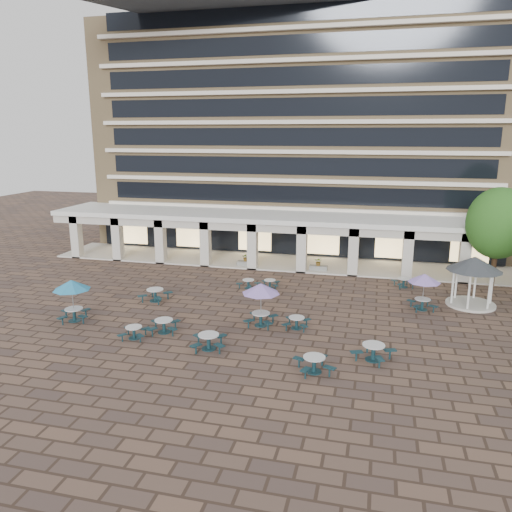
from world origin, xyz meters
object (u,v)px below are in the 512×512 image
object	(u,v)px
picnic_table_2	(373,351)
planter_left	(246,262)
picnic_table_1	(164,325)
planter_right	(318,266)
picnic_table_0	(134,331)
gazebo	(474,269)

from	to	relation	value
picnic_table_2	planter_left	world-z (taller)	planter_left
picnic_table_1	planter_left	xyz separation A→B (m)	(0.82, 15.43, -0.01)
planter_right	planter_left	bearing A→B (deg)	180.00
picnic_table_0	planter_right	xyz separation A→B (m)	(8.43, 16.63, 0.06)
planter_left	gazebo	bearing A→B (deg)	-19.24
picnic_table_0	picnic_table_2	distance (m)	13.22
gazebo	planter_left	distance (m)	18.49
planter_left	planter_right	world-z (taller)	planter_right
picnic_table_1	planter_right	size ratio (longest dim) A/B	1.38
picnic_table_0	picnic_table_2	xyz separation A→B (m)	(13.21, 0.37, 0.10)
planter_right	gazebo	bearing A→B (deg)	-28.76
gazebo	planter_right	xyz separation A→B (m)	(-11.03, 6.05, -2.05)
picnic_table_1	picnic_table_2	xyz separation A→B (m)	(11.91, -0.83, 0.04)
picnic_table_2	gazebo	xyz separation A→B (m)	(6.25, 10.20, 2.01)
picnic_table_0	gazebo	world-z (taller)	gazebo
gazebo	planter_right	world-z (taller)	gazebo
picnic_table_2	gazebo	size ratio (longest dim) A/B	0.66
picnic_table_0	planter_left	size ratio (longest dim) A/B	1.16
picnic_table_0	planter_left	bearing A→B (deg)	73.19
picnic_table_0	picnic_table_1	size ratio (longest dim) A/B	0.84
picnic_table_0	gazebo	distance (m)	22.25
picnic_table_1	planter_right	distance (m)	17.00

